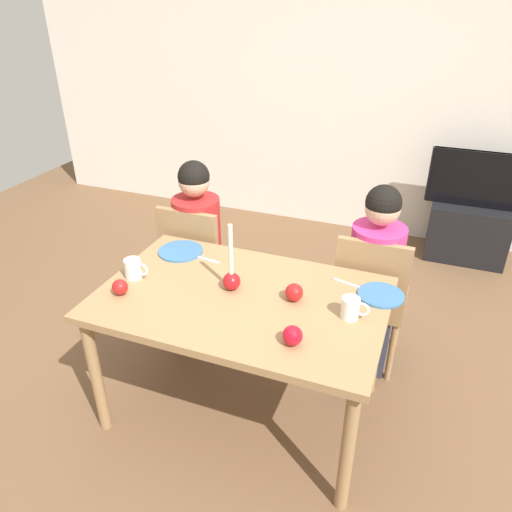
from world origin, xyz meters
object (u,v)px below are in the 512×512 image
Objects in this scene: apple_near_candle at (294,292)px; candle_centerpiece at (231,277)px; chair_left at (197,260)px; apple_by_left_plate at (120,287)px; dining_table at (242,310)px; mug_right at (351,308)px; person_left_child at (199,250)px; plate_left at (181,251)px; tv_stand at (467,232)px; tv at (480,179)px; apple_by_right_mug at (293,336)px; chair_right at (370,295)px; person_right_child at (372,283)px; plate_right at (381,295)px; mug_left at (134,269)px.

candle_centerpiece is at bearing -176.99° from apple_near_candle.
apple_by_left_plate is at bearing -89.34° from chair_left.
mug_right reaches higher than dining_table.
person_left_child is 0.40m from plate_left.
apple_near_candle is at bearing -33.80° from chair_left.
chair_left is 1.29m from mug_right.
tv is at bearing 90.00° from tv_stand.
apple_by_right_mug is at bearing -36.27° from candle_centerpiece.
plate_left is at bearing 82.27° from apple_by_left_plate.
chair_right is at bearing 16.79° from plate_left.
chair_right is 1.41× the size of tv_stand.
candle_centerpiece is at bearing 149.12° from dining_table.
chair_left is 0.85m from apple_by_left_plate.
apple_near_candle is at bearing -111.39° from tv_stand.
person_right_child is 13.30× the size of apple_near_candle.
person_left_child is 4.63× the size of plate_left.
chair_left is 1.00× the size of chair_right.
dining_table is 0.85m from person_right_child.
dining_table is 1.56× the size of chair_right.
plate_right reaches higher than tv_stand.
apple_by_right_mug reaches higher than dining_table.
apple_near_candle is 1.01× the size of apple_by_right_mug.
plate_right is at bearing -77.10° from chair_right.
mug_left is at bearing -105.49° from plate_left.
person_right_child is 1.76m from tv.
mug_right is at bearing -92.16° from chair_right.
person_left_child reaches higher than mug_right.
candle_centerpiece is (0.50, -0.60, 0.25)m from person_left_child.
candle_centerpiece reaches higher than mug_right.
apple_by_right_mug is (-0.21, -0.90, 0.22)m from person_right_child.
person_right_child reaches higher than apple_by_right_mug.
mug_left is (-1.22, -0.28, 0.05)m from plate_right.
mug_right reaches higher than apple_by_right_mug.
dining_table is at bearing -166.89° from apple_near_candle.
apple_near_candle is at bearing 3.01° from candle_centerpiece.
tv is 3.12× the size of plate_left.
person_left_child reaches higher than chair_left.
tv_stand is 2.43m from mug_right.
mug_left is at bearing -126.26° from tv_stand.
plate_left is (-1.05, -0.35, 0.19)m from person_right_child.
mug_left is at bearing -149.32° from person_right_child.
tv is (0.57, 1.66, 0.14)m from person_right_child.
person_right_child reaches higher than plate_left.
chair_right is at bearing 60.95° from apple_near_candle.
chair_left is (-0.57, 0.61, -0.15)m from dining_table.
mug_left is (-0.59, -0.04, 0.14)m from dining_table.
apple_by_left_plate is (-1.09, -0.21, -0.01)m from mug_right.
candle_centerpiece is 0.51m from apple_by_right_mug.
mug_right is at bearing -2.46° from candle_centerpiece.
chair_right is (1.13, 0.00, 0.00)m from chair_left.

